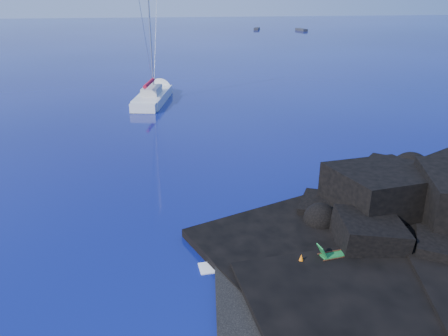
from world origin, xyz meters
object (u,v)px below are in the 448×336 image
object	(u,v)px
sunbather	(313,288)
marker_cone	(301,260)
deck_chair	(335,251)
sailboat	(153,101)
distant_boat_b	(301,31)
distant_boat_a	(257,30)

from	to	relation	value
sunbather	marker_cone	xyz separation A→B (m)	(0.07, 1.85, 0.14)
deck_chair	marker_cone	bearing A→B (deg)	176.61
marker_cone	sailboat	bearing A→B (deg)	101.26
sunbather	distant_boat_b	distance (m)	128.40
sailboat	distant_boat_a	bearing A→B (deg)	82.35
deck_chair	distant_boat_b	distance (m)	125.98
sunbather	distant_boat_a	bearing A→B (deg)	68.83
sunbather	deck_chair	bearing A→B (deg)	39.76
sailboat	deck_chair	world-z (taller)	sailboat
distant_boat_a	distant_boat_b	world-z (taller)	distant_boat_b
sailboat	marker_cone	bearing A→B (deg)	-67.19
sunbather	distant_boat_b	xyz separation A→B (m)	(38.36, 122.53, -0.51)
marker_cone	distant_boat_a	distance (m)	129.04
distant_boat_a	distant_boat_b	bearing A→B (deg)	-5.99
sailboat	deck_chair	distance (m)	34.98
deck_chair	sunbather	bearing A→B (deg)	-139.26
deck_chair	distant_boat_a	xyz separation A→B (m)	(23.77, 126.36, -0.86)
deck_chair	distant_boat_a	size ratio (longest dim) A/B	0.31
distant_boat_b	distant_boat_a	bearing A→B (deg)	142.75
sailboat	distant_boat_a	distance (m)	97.86
marker_cone	distant_boat_b	xyz separation A→B (m)	(38.29, 120.69, -0.65)
distant_boat_a	sunbather	bearing A→B (deg)	-82.89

